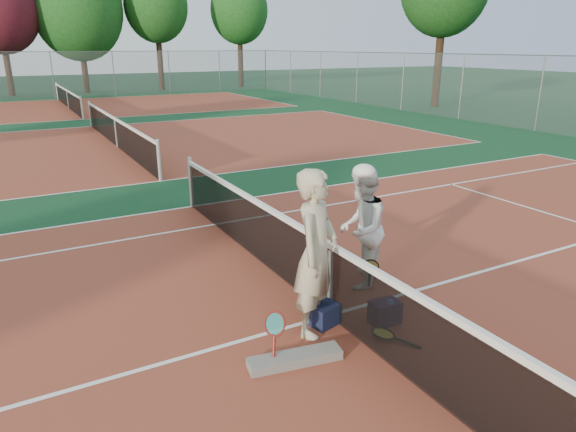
{
  "coord_description": "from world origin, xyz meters",
  "views": [
    {
      "loc": [
        -3.35,
        -4.95,
        3.36
      ],
      "look_at": [
        0.0,
        1.12,
        1.05
      ],
      "focal_mm": 32.0,
      "sensor_mm": 36.0,
      "label": 1
    }
  ],
  "objects_px": {
    "net_main": "(330,280)",
    "player_a": "(316,254)",
    "racket_black_held": "(370,277)",
    "sports_bag_navy": "(325,315)",
    "racket_spare": "(383,335)",
    "player_b": "(361,228)",
    "water_bottle": "(390,313)",
    "racket_red": "(275,336)",
    "sports_bag_purple": "(385,312)"
  },
  "relations": [
    {
      "from": "net_main",
      "to": "player_a",
      "type": "height_order",
      "value": "player_a"
    },
    {
      "from": "racket_black_held",
      "to": "sports_bag_navy",
      "type": "xyz_separation_m",
      "value": [
        -1.0,
        -0.4,
        -0.14
      ]
    },
    {
      "from": "racket_black_held",
      "to": "racket_spare",
      "type": "height_order",
      "value": "racket_black_held"
    },
    {
      "from": "net_main",
      "to": "sports_bag_navy",
      "type": "xyz_separation_m",
      "value": [
        -0.18,
        -0.17,
        -0.37
      ]
    },
    {
      "from": "sports_bag_navy",
      "to": "racket_spare",
      "type": "bearing_deg",
      "value": -54.73
    },
    {
      "from": "player_b",
      "to": "racket_black_held",
      "type": "relative_size",
      "value": 3.15
    },
    {
      "from": "player_b",
      "to": "racket_black_held",
      "type": "distance_m",
      "value": 0.69
    },
    {
      "from": "racket_spare",
      "to": "water_bottle",
      "type": "distance_m",
      "value": 0.4
    },
    {
      "from": "racket_spare",
      "to": "water_bottle",
      "type": "height_order",
      "value": "water_bottle"
    },
    {
      "from": "racket_red",
      "to": "racket_black_held",
      "type": "distance_m",
      "value": 2.02
    },
    {
      "from": "net_main",
      "to": "water_bottle",
      "type": "relative_size",
      "value": 36.6
    },
    {
      "from": "water_bottle",
      "to": "racket_spare",
      "type": "bearing_deg",
      "value": -141.1
    },
    {
      "from": "player_b",
      "to": "sports_bag_navy",
      "type": "relative_size",
      "value": 4.95
    },
    {
      "from": "racket_red",
      "to": "sports_bag_purple",
      "type": "height_order",
      "value": "racket_red"
    },
    {
      "from": "racket_black_held",
      "to": "sports_bag_purple",
      "type": "bearing_deg",
      "value": 12.49
    },
    {
      "from": "sports_bag_navy",
      "to": "sports_bag_purple",
      "type": "bearing_deg",
      "value": -24.92
    },
    {
      "from": "net_main",
      "to": "sports_bag_purple",
      "type": "height_order",
      "value": "net_main"
    },
    {
      "from": "racket_black_held",
      "to": "water_bottle",
      "type": "xyz_separation_m",
      "value": [
        -0.27,
        -0.78,
        -0.13
      ]
    },
    {
      "from": "net_main",
      "to": "water_bottle",
      "type": "distance_m",
      "value": 0.85
    },
    {
      "from": "racket_spare",
      "to": "player_b",
      "type": "bearing_deg",
      "value": -57.7
    },
    {
      "from": "water_bottle",
      "to": "racket_black_held",
      "type": "bearing_deg",
      "value": 70.72
    },
    {
      "from": "racket_black_held",
      "to": "sports_bag_purple",
      "type": "relative_size",
      "value": 1.52
    },
    {
      "from": "player_b",
      "to": "racket_red",
      "type": "distance_m",
      "value": 2.31
    },
    {
      "from": "sports_bag_navy",
      "to": "sports_bag_purple",
      "type": "distance_m",
      "value": 0.76
    },
    {
      "from": "player_a",
      "to": "racket_spare",
      "type": "relative_size",
      "value": 3.42
    },
    {
      "from": "sports_bag_navy",
      "to": "water_bottle",
      "type": "distance_m",
      "value": 0.82
    },
    {
      "from": "net_main",
      "to": "racket_spare",
      "type": "bearing_deg",
      "value": -71.65
    },
    {
      "from": "sports_bag_navy",
      "to": "sports_bag_purple",
      "type": "xyz_separation_m",
      "value": [
        0.69,
        -0.32,
        0.01
      ]
    },
    {
      "from": "player_b",
      "to": "racket_black_held",
      "type": "height_order",
      "value": "player_b"
    },
    {
      "from": "racket_spare",
      "to": "sports_bag_purple",
      "type": "height_order",
      "value": "sports_bag_purple"
    },
    {
      "from": "player_b",
      "to": "net_main",
      "type": "bearing_deg",
      "value": -11.97
    },
    {
      "from": "racket_red",
      "to": "sports_bag_purple",
      "type": "distance_m",
      "value": 1.58
    },
    {
      "from": "racket_red",
      "to": "racket_spare",
      "type": "distance_m",
      "value": 1.36
    },
    {
      "from": "player_b",
      "to": "racket_spare",
      "type": "xyz_separation_m",
      "value": [
        -0.64,
        -1.36,
        -0.82
      ]
    },
    {
      "from": "racket_black_held",
      "to": "player_b",
      "type": "bearing_deg",
      "value": -156.17
    },
    {
      "from": "net_main",
      "to": "racket_black_held",
      "type": "height_order",
      "value": "net_main"
    },
    {
      "from": "player_b",
      "to": "water_bottle",
      "type": "bearing_deg",
      "value": 28.05
    },
    {
      "from": "racket_black_held",
      "to": "sports_bag_purple",
      "type": "height_order",
      "value": "racket_black_held"
    },
    {
      "from": "net_main",
      "to": "player_b",
      "type": "xyz_separation_m",
      "value": [
        0.9,
        0.58,
        0.37
      ]
    },
    {
      "from": "water_bottle",
      "to": "racket_red",
      "type": "bearing_deg",
      "value": 178.34
    },
    {
      "from": "racket_spare",
      "to": "sports_bag_navy",
      "type": "distance_m",
      "value": 0.76
    },
    {
      "from": "net_main",
      "to": "racket_red",
      "type": "bearing_deg",
      "value": -155.05
    },
    {
      "from": "sports_bag_purple",
      "to": "racket_spare",
      "type": "bearing_deg",
      "value": -131.3
    },
    {
      "from": "racket_red",
      "to": "racket_black_held",
      "type": "height_order",
      "value": "racket_black_held"
    },
    {
      "from": "water_bottle",
      "to": "sports_bag_purple",
      "type": "bearing_deg",
      "value": 127.8
    },
    {
      "from": "player_a",
      "to": "sports_bag_purple",
      "type": "bearing_deg",
      "value": -56.82
    },
    {
      "from": "net_main",
      "to": "player_b",
      "type": "relative_size",
      "value": 6.27
    },
    {
      "from": "net_main",
      "to": "player_a",
      "type": "xyz_separation_m",
      "value": [
        -0.35,
        -0.2,
        0.51
      ]
    },
    {
      "from": "player_a",
      "to": "racket_red",
      "type": "bearing_deg",
      "value": 163.39
    },
    {
      "from": "racket_black_held",
      "to": "sports_bag_navy",
      "type": "distance_m",
      "value": 1.09
    }
  ]
}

